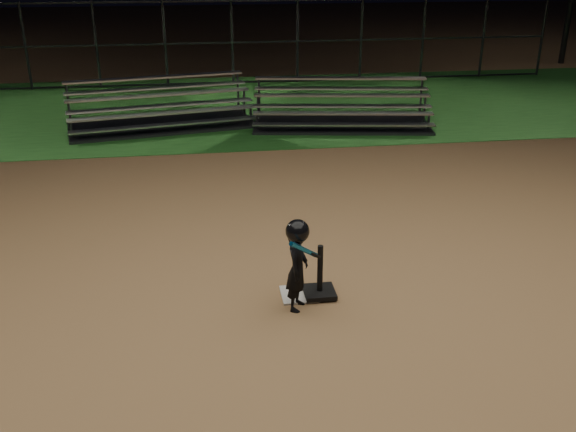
# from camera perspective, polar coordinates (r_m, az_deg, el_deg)

# --- Properties ---
(ground) EXTENTS (80.00, 80.00, 0.00)m
(ground) POSITION_cam_1_polar(r_m,az_deg,el_deg) (8.04, 1.01, -7.06)
(ground) COLOR #966D44
(ground) RESTS_ON ground
(grass_strip) EXTENTS (60.00, 8.00, 0.01)m
(grass_strip) POSITION_cam_1_polar(r_m,az_deg,el_deg) (17.37, -4.24, 9.73)
(grass_strip) COLOR #1A4C18
(grass_strip) RESTS_ON ground
(home_plate) EXTENTS (0.45, 0.45, 0.02)m
(home_plate) POSITION_cam_1_polar(r_m,az_deg,el_deg) (8.04, 1.01, -6.99)
(home_plate) COLOR beige
(home_plate) RESTS_ON ground
(batting_tee) EXTENTS (0.38, 0.38, 0.67)m
(batting_tee) POSITION_cam_1_polar(r_m,az_deg,el_deg) (7.97, 2.84, -6.26)
(batting_tee) COLOR black
(batting_tee) RESTS_ON home_plate
(child_batter) EXTENTS (0.48, 0.56, 1.15)m
(child_batter) POSITION_cam_1_polar(r_m,az_deg,el_deg) (7.49, 0.85, -4.16)
(child_batter) COLOR black
(child_batter) RESTS_ON ground
(bleacher_left) EXTENTS (4.61, 2.85, 1.05)m
(bleacher_left) POSITION_cam_1_polar(r_m,az_deg,el_deg) (15.73, -11.24, 8.70)
(bleacher_left) COLOR silver
(bleacher_left) RESTS_ON ground
(bleacher_right) EXTENTS (4.41, 2.63, 1.02)m
(bleacher_right) POSITION_cam_1_polar(r_m,az_deg,el_deg) (15.55, 4.76, 8.87)
(bleacher_right) COLOR #B0B0B5
(bleacher_right) RESTS_ON ground
(backstop_fence) EXTENTS (20.08, 0.08, 2.50)m
(backstop_fence) POSITION_cam_1_polar(r_m,az_deg,el_deg) (20.08, -5.00, 15.17)
(backstop_fence) COLOR #38383D
(backstop_fence) RESTS_ON ground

